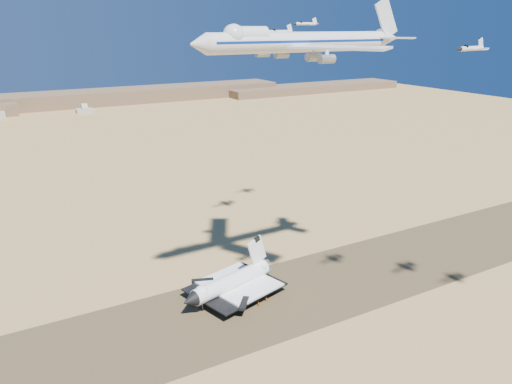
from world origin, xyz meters
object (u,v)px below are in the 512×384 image
carrier_747 (296,42)px  crew_a (259,304)px  chase_jet_e (305,24)px  crew_b (266,299)px  shuttle (231,284)px  chase_jet_a (471,48)px  crew_c (259,298)px  chase_jet_d (279,32)px

carrier_747 → crew_a: (-12.44, 2.29, -93.60)m
carrier_747 → chase_jet_e: bearing=51.9°
crew_b → shuttle: bearing=9.1°
chase_jet_a → crew_c: bearing=123.5°
shuttle → chase_jet_a: size_ratio=3.00×
crew_a → chase_jet_e: size_ratio=0.13×
crew_a → crew_c: (2.30, 4.04, -0.10)m
shuttle → crew_c: shuttle is taller
chase_jet_a → crew_b: bearing=123.6°
chase_jet_a → chase_jet_e: (12.51, 100.57, 6.97)m
crew_c → chase_jet_d: (32.94, 40.42, 96.25)m
crew_a → crew_b: bearing=-84.7°
shuttle → chase_jet_e: size_ratio=3.09×
shuttle → chase_jet_e: 123.29m
crew_b → chase_jet_a: 110.47m
chase_jet_e → chase_jet_d: bearing=-148.5°
carrier_747 → chase_jet_e: 75.42m
chase_jet_d → carrier_747: bearing=-126.3°
crew_a → chase_jet_e: bearing=-61.0°
chase_jet_a → chase_jet_e: bearing=74.0°
shuttle → chase_jet_a: bearing=-61.7°
crew_c → chase_jet_e: 125.94m
crew_a → crew_b: size_ratio=1.00×
shuttle → crew_c: 11.92m
crew_c → chase_jet_e: (55.43, 53.68, 99.54)m
chase_jet_e → crew_b: bearing=-132.6°
chase_jet_d → chase_jet_e: 26.32m
crew_b → chase_jet_e: bearing=-82.1°
crew_a → chase_jet_d: 111.63m
chase_jet_e → carrier_747: bearing=-126.1°
chase_jet_a → chase_jet_e: size_ratio=1.03×
shuttle → carrier_747: size_ratio=0.53×
shuttle → crew_c: bearing=-55.6°
crew_a → chase_jet_e: 128.66m
carrier_747 → crew_b: bearing=152.7°
carrier_747 → chase_jet_a: size_ratio=5.63×
crew_a → shuttle: bearing=12.3°
carrier_747 → crew_a: carrier_747 is taller
crew_c → chase_jet_a: (42.92, -46.89, 92.57)m
crew_a → crew_b: 4.67m
shuttle → crew_b: (10.33, -9.43, -4.73)m
crew_c → chase_jet_d: chase_jet_d is taller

